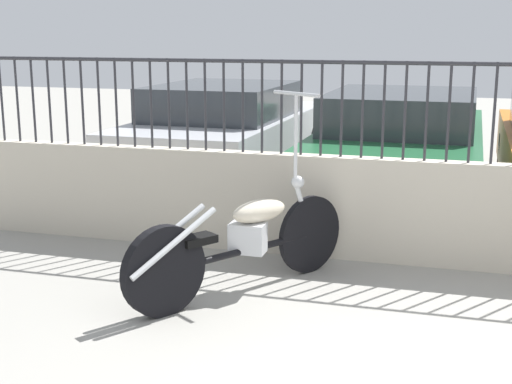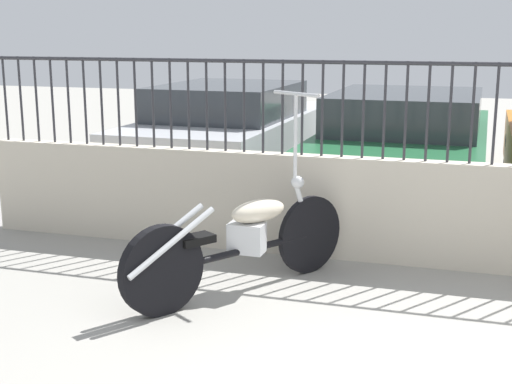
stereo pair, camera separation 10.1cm
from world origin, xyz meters
The scene contains 5 objects.
low_wall centered at (0.00, 3.08, 0.47)m, with size 9.88×0.18×0.94m.
fence_railing centered at (0.00, 3.08, 1.50)m, with size 9.88×0.04×0.85m.
motorcycle_black centered at (-2.00, 1.90, 0.43)m, with size 1.29×1.84×1.57m.
car_silver centered at (-3.42, 6.06, 0.68)m, with size 1.91×4.52×1.34m.
car_green centered at (-1.03, 5.61, 0.68)m, with size 1.93×4.57×1.33m.
Camera 1 is at (-0.36, -3.18, 2.04)m, focal length 50.00 mm.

